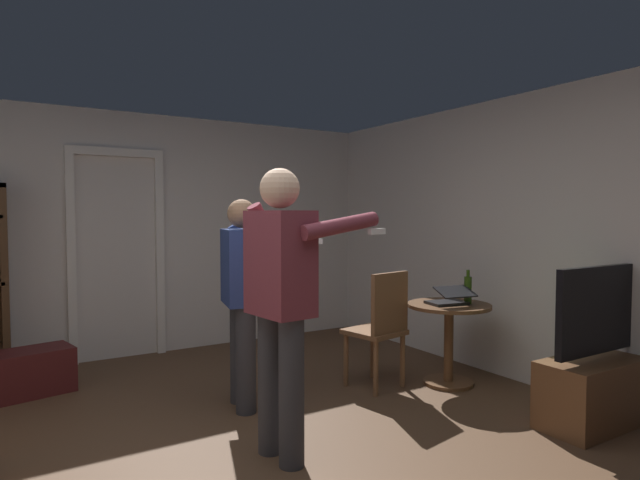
{
  "coord_description": "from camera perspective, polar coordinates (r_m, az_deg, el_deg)",
  "views": [
    {
      "loc": [
        -1.07,
        -2.62,
        1.47
      ],
      "look_at": [
        0.88,
        0.54,
        1.29
      ],
      "focal_mm": 29.63,
      "sensor_mm": 36.0,
      "label": 1
    }
  ],
  "objects": [
    {
      "name": "doorway_frame",
      "position": [
        5.71,
        -21.09,
        0.14
      ],
      "size": [
        0.93,
        0.08,
        2.13
      ],
      "color": "white",
      "rests_on": "ground_plane"
    },
    {
      "name": "wall_right",
      "position": [
        4.74,
        24.72,
        -0.05
      ],
      "size": [
        0.12,
        6.25,
        2.51
      ],
      "primitive_type": "cube",
      "color": "silver",
      "rests_on": "ground_plane"
    },
    {
      "name": "laptop",
      "position": [
        4.63,
        13.83,
        -6.18
      ],
      "size": [
        0.37,
        0.38,
        0.16
      ],
      "color": "black",
      "rests_on": "side_table"
    },
    {
      "name": "wall_back",
      "position": [
        5.79,
        -20.96,
        0.5
      ],
      "size": [
        5.87,
        0.12,
        2.51
      ],
      "primitive_type": "cube",
      "color": "silver",
      "rests_on": "ground_plane"
    },
    {
      "name": "person_striped_shirt",
      "position": [
        4.04,
        -8.24,
        -5.19
      ],
      "size": [
        0.65,
        0.68,
        1.58
      ],
      "color": "#333338",
      "rests_on": "ground_plane"
    },
    {
      "name": "wooden_chair",
      "position": [
        4.51,
        6.61,
        -9.05
      ],
      "size": [
        0.49,
        0.49,
        0.99
      ],
      "color": "brown",
      "rests_on": "ground_plane"
    },
    {
      "name": "tv_flatscreen",
      "position": [
        4.3,
        28.01,
        -12.96
      ],
      "size": [
        1.03,
        0.4,
        1.12
      ],
      "color": "brown",
      "rests_on": "ground_plane"
    },
    {
      "name": "person_blue_shirt",
      "position": [
        3.15,
        -4.13,
        -5.6
      ],
      "size": [
        0.78,
        0.58,
        1.74
      ],
      "color": "#333338",
      "rests_on": "ground_plane"
    },
    {
      "name": "suitcase_dark",
      "position": [
        5.02,
        -28.76,
        -12.39
      ],
      "size": [
        0.67,
        0.48,
        0.37
      ],
      "primitive_type": "cube",
      "rotation": [
        0.0,
        0.0,
        0.2
      ],
      "color": "#4C1919",
      "rests_on": "ground_plane"
    },
    {
      "name": "side_table",
      "position": [
        4.74,
        13.74,
        -9.36
      ],
      "size": [
        0.71,
        0.71,
        0.7
      ],
      "color": "brown",
      "rests_on": "ground_plane"
    },
    {
      "name": "bottle_on_table",
      "position": [
        4.72,
        15.68,
        -5.16
      ],
      "size": [
        0.06,
        0.06,
        0.29
      ],
      "color": "#2E4B10",
      "rests_on": "side_table"
    }
  ]
}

